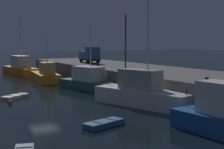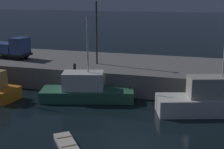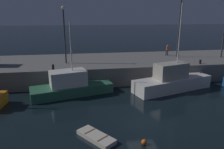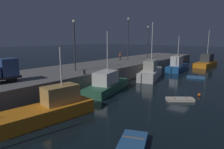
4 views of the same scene
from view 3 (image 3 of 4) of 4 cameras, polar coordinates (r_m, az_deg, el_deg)
ground_plane at (r=18.59m, az=8.58°, el=-12.68°), size 320.00×320.00×0.00m
pier_quay at (r=31.72m, az=0.76°, el=1.97°), size 67.85×10.83×2.38m
fishing_boat_white at (r=24.58m, az=-10.90°, el=-2.92°), size 9.42×4.99×8.09m
fishing_boat_orange at (r=26.46m, az=15.66°, el=-1.56°), size 10.19×5.45×9.95m
rowboat_blue_far at (r=16.35m, az=-4.27°, el=-16.19°), size 2.82×3.19×0.37m
mooring_buoy_mid at (r=15.84m, az=8.51°, el=-17.37°), size 0.39×0.39×0.39m
lamp_post_west at (r=28.98m, az=-12.59°, el=11.40°), size 0.44×0.44×7.40m
lamp_post_east at (r=34.14m, az=17.50°, el=13.09°), size 0.44×0.44×9.01m
dockworker at (r=35.31m, az=14.45°, el=6.49°), size 0.44×0.40×1.71m
bollard_west at (r=26.41m, az=-15.41°, el=1.89°), size 0.28×0.28×0.64m
bollard_central at (r=30.90m, az=22.43°, el=3.16°), size 0.28×0.28×0.55m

